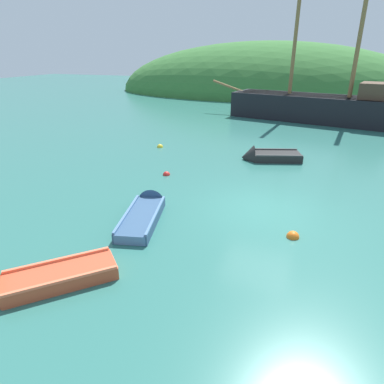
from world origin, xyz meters
TOP-DOWN VIEW (x-y plane):
  - ground_plane at (0.00, 0.00)m, footprint 120.00×120.00m
  - shore_hill at (-4.99, 34.89)m, footprint 39.77×18.54m
  - sailing_ship at (1.78, 17.65)m, footprint 16.26×6.31m
  - rowboat_near_dock at (-4.21, -6.05)m, footprint 2.94×2.93m
  - rowboat_outer_left at (-3.58, -1.79)m, footprint 1.77×3.62m
  - rowboat_portside at (-0.68, 5.92)m, footprint 3.17×2.08m
  - buoy_red at (-4.54, 2.11)m, footprint 0.33×0.33m
  - buoy_orange at (1.20, -1.65)m, footprint 0.38×0.38m
  - buoy_yellow at (-6.79, 6.34)m, footprint 0.35×0.35m

SIDE VIEW (x-z plane):
  - ground_plane at x=0.00m, z-range 0.00..0.00m
  - shore_hill at x=-4.99m, z-range -6.34..6.34m
  - buoy_red at x=-4.54m, z-range -0.16..0.16m
  - buoy_orange at x=1.20m, z-range -0.19..0.19m
  - buoy_yellow at x=-6.79m, z-range -0.18..0.18m
  - rowboat_outer_left at x=-3.58m, z-range -0.39..0.58m
  - rowboat_near_dock at x=-4.21m, z-range -0.37..0.58m
  - rowboat_portside at x=-0.68m, z-range -0.49..0.74m
  - sailing_ship at x=1.78m, z-range -5.28..6.81m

